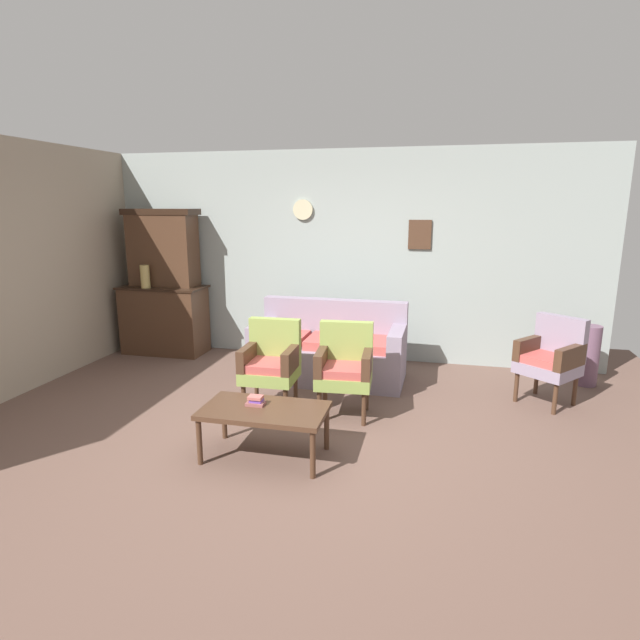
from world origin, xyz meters
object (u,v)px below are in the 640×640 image
Objects in this scene: side_cabinet at (165,319)px; floor_vase_by_wall at (588,355)px; armchair_row_middle at (271,361)px; coffee_table at (264,413)px; vase_on_cabinet at (145,277)px; armchair_near_couch_end at (345,365)px; book_stack_on_table at (256,401)px; floral_couch at (329,351)px; wingback_chair_by_fireplace at (551,356)px.

floor_vase_by_wall is at bearing -1.07° from side_cabinet.
armchair_row_middle is 0.90× the size of coffee_table.
armchair_row_middle is at bearing -37.46° from side_cabinet.
floor_vase_by_wall is at bearing 0.83° from vase_on_cabinet.
armchair_row_middle is 0.73m from armchair_near_couch_end.
floor_vase_by_wall reaches higher than book_stack_on_table.
coffee_table is at bearing -47.53° from side_cabinet.
vase_on_cabinet is 0.31× the size of coffee_table.
vase_on_cabinet is 0.44× the size of floor_vase_by_wall.
armchair_near_couch_end is (0.37, -1.02, 0.17)m from floral_couch.
armchair_row_middle is (-0.37, -1.05, 0.17)m from floral_couch.
armchair_near_couch_end is 1.11m from coffee_table.
armchair_near_couch_end is 5.99× the size of book_stack_on_table.
vase_on_cabinet is 2.69m from armchair_row_middle.
coffee_table is 6.66× the size of book_stack_on_table.
vase_on_cabinet is (-0.14, -0.18, 0.62)m from side_cabinet.
wingback_chair_by_fireplace is 3.09m from book_stack_on_table.
vase_on_cabinet is at bearing -127.95° from side_cabinet.
floral_couch is 11.74× the size of book_stack_on_table.
floor_vase_by_wall is (5.35, -0.10, -0.12)m from side_cabinet.
side_cabinet is at bearing 142.54° from armchair_row_middle.
wingback_chair_by_fireplace reaches higher than coffee_table.
floral_couch is at bearing -12.53° from side_cabinet.
armchair_near_couch_end is (2.95, -1.38, -0.58)m from vase_on_cabinet.
vase_on_cabinet is at bearing 173.10° from wingback_chair_by_fireplace.
book_stack_on_table is (2.25, -2.51, -0.01)m from side_cabinet.
floral_couch is 2.02m from coffee_table.
floor_vase_by_wall is (3.10, 2.41, -0.11)m from book_stack_on_table.
vase_on_cabinet is 0.17× the size of floral_couch.
floor_vase_by_wall is at bearing 51.74° from wingback_chair_by_fireplace.
coffee_table is (-0.47, -1.00, -0.12)m from armchair_near_couch_end.
vase_on_cabinet is 2.71m from floral_couch.
floral_couch is 1.98m from book_stack_on_table.
floral_couch is (2.44, -0.54, -0.14)m from side_cabinet.
wingback_chair_by_fireplace reaches higher than book_stack_on_table.
side_cabinet is 2.62m from armchair_row_middle.
floral_couch reaches higher than coffee_table.
floral_couch is at bearing 174.32° from wingback_chair_by_fireplace.
coffee_table is (2.48, -2.38, -0.71)m from vase_on_cabinet.
armchair_near_couch_end is 0.90× the size of coffee_table.
floral_couch is 2.39m from wingback_chair_by_fireplace.
book_stack_on_table is at bearing 149.31° from coffee_table.
wingback_chair_by_fireplace is (2.37, -0.24, 0.17)m from floral_couch.
side_cabinet is 3.47m from coffee_table.
armchair_row_middle is 1.00× the size of wingback_chair_by_fireplace.
armchair_near_couch_end is at bearing 59.46° from book_stack_on_table.
armchair_row_middle is 0.93m from book_stack_on_table.
coffee_table is 3.88m from floor_vase_by_wall.
side_cabinet is at bearing 52.05° from vase_on_cabinet.
coffee_table is at bearing -115.07° from armchair_near_couch_end.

